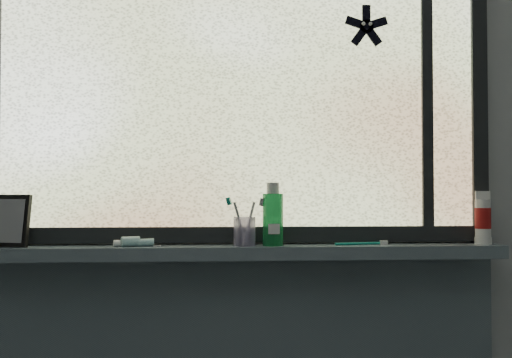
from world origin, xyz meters
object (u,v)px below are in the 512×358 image
object	(u,v)px
vanity_mirror	(10,221)
toothbrush_cup	(245,231)
cream_tube	(483,216)
mouthwash_bottle	(273,214)

from	to	relation	value
vanity_mirror	toothbrush_cup	bearing A→B (deg)	16.21
toothbrush_cup	cream_tube	world-z (taller)	cream_tube
toothbrush_cup	cream_tube	xyz separation A→B (m)	(0.76, 0.01, 0.05)
mouthwash_bottle	cream_tube	distance (m)	0.67
toothbrush_cup	vanity_mirror	bearing A→B (deg)	178.48
vanity_mirror	cream_tube	size ratio (longest dim) A/B	1.30
toothbrush_cup	cream_tube	size ratio (longest dim) A/B	0.73
cream_tube	mouthwash_bottle	bearing A→B (deg)	-179.36
toothbrush_cup	mouthwash_bottle	distance (m)	0.10
vanity_mirror	toothbrush_cup	world-z (taller)	vanity_mirror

